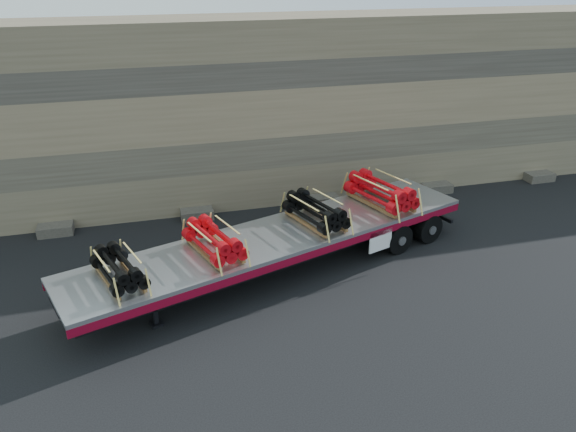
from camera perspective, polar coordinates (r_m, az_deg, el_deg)
name	(u,v)px	position (r m, az deg, el deg)	size (l,w,h in m)	color
ground	(310,268)	(17.83, 2.29, -5.32)	(120.00, 120.00, 0.00)	black
rock_wall	(262,110)	(22.38, -2.61, 10.69)	(44.00, 3.00, 7.00)	#7A6B54
trailer	(279,253)	(17.32, -0.93, -3.77)	(13.18, 2.53, 1.32)	#B2B4BA
bundle_front	(119,269)	(15.11, -16.82, -5.18)	(0.97, 1.93, 0.69)	black
bundle_midfront	(214,241)	(15.92, -7.51, -2.53)	(1.05, 2.11, 0.75)	red
bundle_midrear	(316,212)	(17.55, 2.82, 0.43)	(1.10, 2.20, 0.78)	black
bundle_rear	(381,192)	(19.15, 9.41, 2.40)	(1.23, 2.45, 0.87)	red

